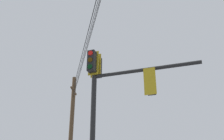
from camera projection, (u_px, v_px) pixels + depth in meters
signal_mast_assembly at (108, 98)px, 9.92m from camera, size 4.15×2.22×7.04m
utility_pole_wooden at (71, 138)px, 20.44m from camera, size 1.29×1.60×10.53m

